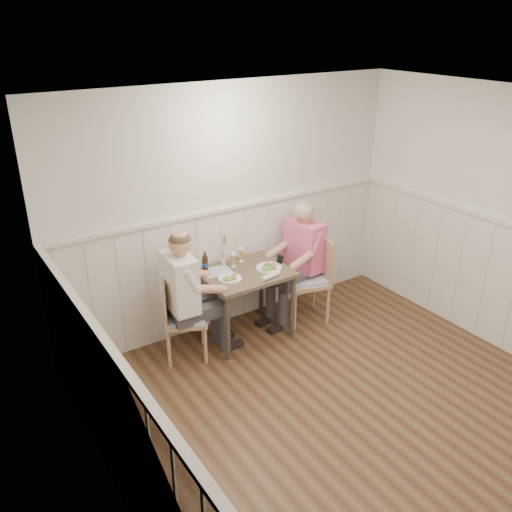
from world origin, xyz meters
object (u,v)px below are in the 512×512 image
(chair_right, at_px, (311,276))
(chair_left, at_px, (179,315))
(dining_table, at_px, (245,280))
(beer_bottle, at_px, (205,263))
(man_in_pink, at_px, (301,268))
(diner_cream, at_px, (185,306))
(grass_vase, at_px, (223,252))

(chair_right, height_order, chair_left, chair_right)
(dining_table, height_order, beer_bottle, beer_bottle)
(man_in_pink, bearing_deg, chair_left, -179.05)
(chair_right, bearing_deg, beer_bottle, 165.33)
(man_in_pink, xyz_separation_m, diner_cream, (-1.47, -0.07, 0.00))
(chair_right, bearing_deg, diner_cream, 177.86)
(chair_left, relative_size, beer_bottle, 3.92)
(chair_right, bearing_deg, man_in_pink, 107.03)
(chair_left, bearing_deg, dining_table, -0.78)
(man_in_pink, relative_size, diner_cream, 1.00)
(chair_right, relative_size, chair_left, 1.11)
(chair_right, bearing_deg, dining_table, 173.64)
(dining_table, xyz_separation_m, man_in_pink, (0.76, 0.04, -0.07))
(dining_table, bearing_deg, beer_bottle, 148.96)
(chair_left, relative_size, diner_cream, 0.63)
(diner_cream, relative_size, beer_bottle, 6.17)
(dining_table, distance_m, diner_cream, 0.72)
(chair_right, relative_size, beer_bottle, 4.34)
(dining_table, distance_m, chair_left, 0.78)
(chair_right, height_order, man_in_pink, man_in_pink)
(grass_vase, bearing_deg, diner_cream, -155.34)
(chair_right, distance_m, man_in_pink, 0.14)
(man_in_pink, xyz_separation_m, beer_bottle, (-1.11, 0.18, 0.27))
(man_in_pink, height_order, beer_bottle, man_in_pink)
(chair_right, relative_size, diner_cream, 0.70)
(dining_table, relative_size, beer_bottle, 3.99)
(chair_left, height_order, beer_bottle, beer_bottle)
(dining_table, relative_size, man_in_pink, 0.65)
(dining_table, relative_size, grass_vase, 2.44)
(chair_left, distance_m, beer_bottle, 0.59)
(chair_right, bearing_deg, chair_left, 176.36)
(man_in_pink, relative_size, grass_vase, 3.76)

